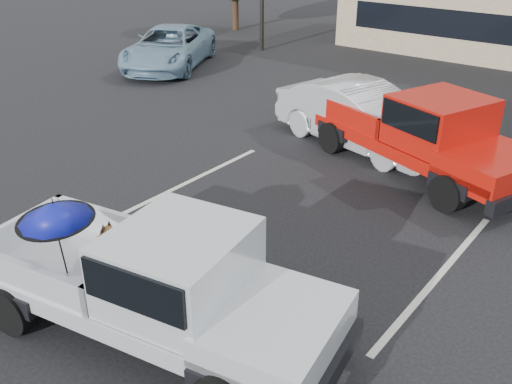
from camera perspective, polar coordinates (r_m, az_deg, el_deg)
ground at (r=10.08m, az=-2.69°, el=-7.54°), size 90.00×90.00×0.00m
stripe_left at (r=13.14m, az=-7.02°, el=0.89°), size 0.12×5.00×0.01m
stripe_right at (r=10.33m, az=17.79°, el=-8.01°), size 0.12×5.00×0.01m
silver_pickup at (r=8.02m, az=-8.98°, el=-8.73°), size 5.94×2.90×2.06m
red_pickup at (r=13.60m, az=17.18°, el=5.66°), size 6.28×3.97×1.96m
silver_sedan at (r=15.13m, az=10.60°, el=7.45°), size 5.26×2.86×1.64m
blue_suv at (r=23.27m, az=-8.70°, el=14.10°), size 4.84×6.13×1.55m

